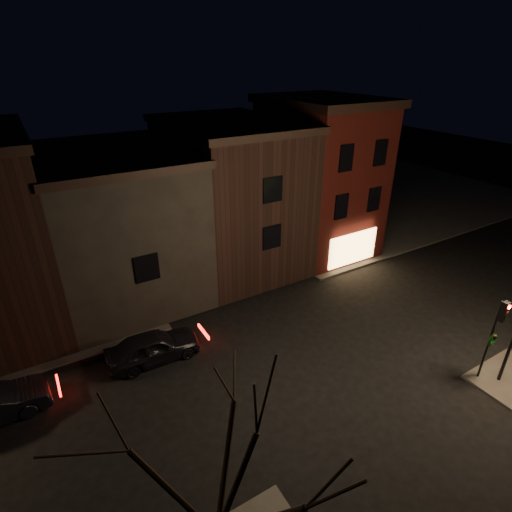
% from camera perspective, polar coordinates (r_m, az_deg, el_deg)
% --- Properties ---
extents(ground, '(120.00, 120.00, 0.00)m').
position_cam_1_polar(ground, '(20.26, 7.00, -13.42)').
color(ground, black).
rests_on(ground, ground).
extents(sidewalk_far_right, '(30.00, 30.00, 0.12)m').
position_cam_1_polar(sidewalk_far_right, '(45.64, 12.01, 9.73)').
color(sidewalk_far_right, '#2D2B28').
rests_on(sidewalk_far_right, ground).
extents(corner_building, '(6.50, 8.50, 10.50)m').
position_cam_1_polar(corner_building, '(28.94, 8.98, 11.23)').
color(corner_building, '#45100C').
rests_on(corner_building, ground).
extents(row_building_a, '(7.30, 10.30, 9.40)m').
position_cam_1_polar(row_building_a, '(26.48, -3.68, 8.75)').
color(row_building_a, black).
rests_on(row_building_a, ground).
extents(row_building_b, '(7.80, 10.30, 8.40)m').
position_cam_1_polar(row_building_b, '(24.43, -18.95, 4.48)').
color(row_building_b, black).
rests_on(row_building_b, ground).
extents(traffic_signal, '(0.58, 0.38, 4.05)m').
position_cam_1_polar(traffic_signal, '(19.65, 31.11, -8.89)').
color(traffic_signal, black).
rests_on(traffic_signal, sidewalk_near_right).
extents(bare_tree_left, '(5.60, 5.60, 7.50)m').
position_cam_1_polar(bare_tree_left, '(9.25, -6.30, -28.44)').
color(bare_tree_left, black).
rests_on(bare_tree_left, sidewalk_near_left).
extents(parked_car_a, '(4.39, 1.87, 1.48)m').
position_cam_1_polar(parked_car_a, '(19.85, -14.51, -12.43)').
color(parked_car_a, black).
rests_on(parked_car_a, ground).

